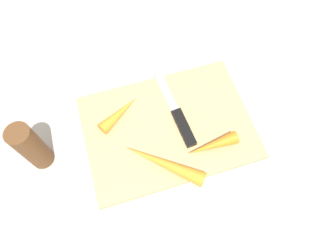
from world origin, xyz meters
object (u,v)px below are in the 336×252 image
Objects in this scene: carrot_medium at (212,145)px; pepper_grinder at (31,147)px; knife at (181,123)px; carrot_shortest at (119,113)px; carrot_longest at (163,163)px; cutting_board at (168,127)px.

carrot_medium is 0.83× the size of pepper_grinder.
knife is 1.94× the size of carrot_shortest.
carrot_medium is at bearing -69.06° from carrot_shortest.
knife is at bearing -87.92° from carrot_longest.
carrot_medium reaches higher than knife.
carrot_longest is (0.06, -0.14, 0.00)m from carrot_shortest.
carrot_shortest is at bearing 13.71° from pepper_grinder.
cutting_board is at bearing -2.22° from pepper_grinder.
carrot_medium is (0.17, -0.13, -0.00)m from carrot_shortest.
pepper_grinder is at bearing -17.10° from carrot_medium.
knife is 0.08m from carrot_medium.
carrot_shortest is 0.80× the size of pepper_grinder.
carrot_medium reaches higher than cutting_board.
carrot_shortest is 0.95× the size of carrot_medium.
carrot_shortest is 0.60× the size of carrot_longest.
knife is 0.31m from pepper_grinder.
carrot_longest is 1.34× the size of pepper_grinder.
knife is 1.85× the size of carrot_medium.
cutting_board is 1.79× the size of knife.
cutting_board is at bearing -72.03° from carrot_longest.
knife is (0.03, -0.00, 0.01)m from cutting_board.
carrot_shortest and carrot_medium have the same top height.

